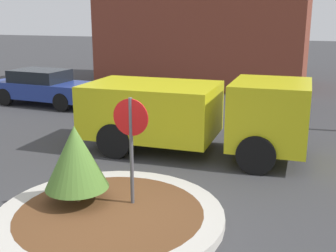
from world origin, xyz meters
TOP-DOWN VIEW (x-y plane):
  - ground_plane at (0.00, 0.00)m, footprint 120.00×120.00m
  - traffic_island at (0.00, 0.00)m, footprint 4.18×4.18m
  - stop_sign at (0.23, 0.49)m, footprint 0.69×0.07m
  - island_shrub at (-0.78, 0.18)m, footprint 1.20×1.20m
  - utility_truck at (0.26, 4.33)m, footprint 5.96×2.58m
  - storefront_building at (-2.76, 16.52)m, footprint 10.64×6.07m
  - parked_sedan_blue at (-7.43, 8.32)m, footprint 4.64×2.03m

SIDE VIEW (x-z plane):
  - ground_plane at x=0.00m, z-range 0.00..0.00m
  - traffic_island at x=0.00m, z-range 0.00..0.17m
  - parked_sedan_blue at x=-7.43m, z-range 0.02..1.47m
  - island_shrub at x=-0.78m, z-range 0.32..1.82m
  - utility_truck at x=0.26m, z-range 0.11..2.16m
  - stop_sign at x=0.23m, z-range 0.42..2.63m
  - storefront_building at x=-2.76m, z-range 0.00..7.12m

